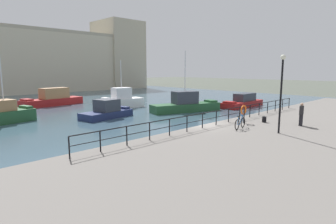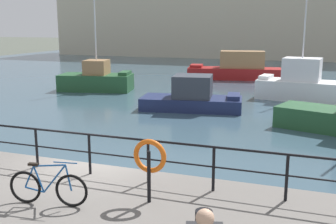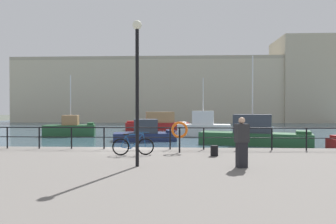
{
  "view_description": "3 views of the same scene",
  "coord_description": "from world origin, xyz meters",
  "px_view_note": "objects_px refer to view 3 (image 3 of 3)",
  "views": [
    {
      "loc": [
        -16.24,
        -12.81,
        5.06
      ],
      "look_at": [
        -0.89,
        3.0,
        1.67
      ],
      "focal_mm": 29.74,
      "sensor_mm": 36.0,
      "label": 1
    },
    {
      "loc": [
        5.75,
        -9.52,
        4.74
      ],
      "look_at": [
        1.02,
        3.59,
        1.77
      ],
      "focal_mm": 44.06,
      "sensor_mm": 36.0,
      "label": 2
    },
    {
      "loc": [
        2.67,
        -15.77,
        2.96
      ],
      "look_at": [
        1.77,
        3.6,
        2.73
      ],
      "focal_mm": 33.26,
      "sensor_mm": 36.0,
      "label": 3
    }
  ],
  "objects_px": {
    "moored_blue_motorboat": "(254,134)",
    "moored_cabin_cruiser": "(146,133)",
    "moored_green_narrowboat": "(204,127)",
    "parked_bicycle": "(133,146)",
    "moored_small_launch": "(70,129)",
    "quay_lamp_post": "(137,74)",
    "standing_person": "(242,142)",
    "harbor_building": "(194,90)",
    "mooring_bollard": "(214,151)",
    "moored_harbor_tender": "(158,123)",
    "life_ring_stand": "(180,131)"
  },
  "relations": [
    {
      "from": "moored_blue_motorboat",
      "to": "moored_cabin_cruiser",
      "type": "relative_size",
      "value": 1.51
    },
    {
      "from": "moored_small_launch",
      "to": "moored_cabin_cruiser",
      "type": "xyz_separation_m",
      "value": [
        8.56,
        -4.3,
        -0.08
      ]
    },
    {
      "from": "moored_blue_motorboat",
      "to": "moored_cabin_cruiser",
      "type": "distance_m",
      "value": 9.61
    },
    {
      "from": "moored_green_narrowboat",
      "to": "moored_blue_motorboat",
      "type": "bearing_deg",
      "value": 119.61
    },
    {
      "from": "moored_green_narrowboat",
      "to": "quay_lamp_post",
      "type": "relative_size",
      "value": 1.25
    },
    {
      "from": "parked_bicycle",
      "to": "harbor_building",
      "type": "bearing_deg",
      "value": 75.92
    },
    {
      "from": "moored_small_launch",
      "to": "moored_blue_motorboat",
      "type": "relative_size",
      "value": 0.73
    },
    {
      "from": "moored_blue_motorboat",
      "to": "moored_harbor_tender",
      "type": "height_order",
      "value": "moored_blue_motorboat"
    },
    {
      "from": "moored_harbor_tender",
      "to": "parked_bicycle",
      "type": "height_order",
      "value": "moored_harbor_tender"
    },
    {
      "from": "standing_person",
      "to": "parked_bicycle",
      "type": "bearing_deg",
      "value": 40.75
    },
    {
      "from": "mooring_bollard",
      "to": "moored_harbor_tender",
      "type": "bearing_deg",
      "value": 99.08
    },
    {
      "from": "quay_lamp_post",
      "to": "mooring_bollard",
      "type": "bearing_deg",
      "value": 40.47
    },
    {
      "from": "moored_cabin_cruiser",
      "to": "moored_blue_motorboat",
      "type": "bearing_deg",
      "value": -27.07
    },
    {
      "from": "moored_small_launch",
      "to": "moored_blue_motorboat",
      "type": "bearing_deg",
      "value": -34.23
    },
    {
      "from": "moored_harbor_tender",
      "to": "quay_lamp_post",
      "type": "distance_m",
      "value": 32.02
    },
    {
      "from": "standing_person",
      "to": "moored_blue_motorboat",
      "type": "bearing_deg",
      "value": -31.6
    },
    {
      "from": "moored_cabin_cruiser",
      "to": "standing_person",
      "type": "distance_m",
      "value": 18.51
    },
    {
      "from": "life_ring_stand",
      "to": "moored_blue_motorboat",
      "type": "bearing_deg",
      "value": 62.37
    },
    {
      "from": "parked_bicycle",
      "to": "standing_person",
      "type": "height_order",
      "value": "standing_person"
    },
    {
      "from": "harbor_building",
      "to": "life_ring_stand",
      "type": "relative_size",
      "value": 47.31
    },
    {
      "from": "life_ring_stand",
      "to": "quay_lamp_post",
      "type": "relative_size",
      "value": 0.28
    },
    {
      "from": "moored_harbor_tender",
      "to": "parked_bicycle",
      "type": "distance_m",
      "value": 29.33
    },
    {
      "from": "standing_person",
      "to": "mooring_bollard",
      "type": "bearing_deg",
      "value": -2.39
    },
    {
      "from": "harbor_building",
      "to": "moored_cabin_cruiser",
      "type": "distance_m",
      "value": 40.69
    },
    {
      "from": "moored_blue_motorboat",
      "to": "standing_person",
      "type": "xyz_separation_m",
      "value": [
        -3.81,
        -14.79,
        0.97
      ]
    },
    {
      "from": "moored_small_launch",
      "to": "mooring_bollard",
      "type": "distance_m",
      "value": 23.56
    },
    {
      "from": "moored_cabin_cruiser",
      "to": "parked_bicycle",
      "type": "bearing_deg",
      "value": -94.73
    },
    {
      "from": "moored_green_narrowboat",
      "to": "life_ring_stand",
      "type": "xyz_separation_m",
      "value": [
        -2.4,
        -19.57,
        0.96
      ]
    },
    {
      "from": "moored_green_narrowboat",
      "to": "parked_bicycle",
      "type": "xyz_separation_m",
      "value": [
        -4.36,
        -20.48,
        0.37
      ]
    },
    {
      "from": "moored_green_narrowboat",
      "to": "life_ring_stand",
      "type": "bearing_deg",
      "value": 89.49
    },
    {
      "from": "moored_blue_motorboat",
      "to": "life_ring_stand",
      "type": "height_order",
      "value": "moored_blue_motorboat"
    },
    {
      "from": "harbor_building",
      "to": "moored_small_launch",
      "type": "bearing_deg",
      "value": -112.24
    },
    {
      "from": "moored_harbor_tender",
      "to": "standing_person",
      "type": "relative_size",
      "value": 5.27
    },
    {
      "from": "moored_small_launch",
      "to": "moored_green_narrowboat",
      "type": "relative_size",
      "value": 1.04
    },
    {
      "from": "moored_small_launch",
      "to": "quay_lamp_post",
      "type": "height_order",
      "value": "moored_small_launch"
    },
    {
      "from": "quay_lamp_post",
      "to": "moored_cabin_cruiser",
      "type": "bearing_deg",
      "value": 95.89
    },
    {
      "from": "moored_green_narrowboat",
      "to": "harbor_building",
      "type": "bearing_deg",
      "value": -84.03
    },
    {
      "from": "moored_cabin_cruiser",
      "to": "quay_lamp_post",
      "type": "bearing_deg",
      "value": -93.67
    },
    {
      "from": "life_ring_stand",
      "to": "moored_harbor_tender",
      "type": "bearing_deg",
      "value": 96.49
    },
    {
      "from": "moored_green_narrowboat",
      "to": "life_ring_stand",
      "type": "height_order",
      "value": "moored_green_narrowboat"
    },
    {
      "from": "mooring_bollard",
      "to": "moored_small_launch",
      "type": "bearing_deg",
      "value": 124.23
    },
    {
      "from": "standing_person",
      "to": "moored_harbor_tender",
      "type": "bearing_deg",
      "value": -7.63
    },
    {
      "from": "moored_harbor_tender",
      "to": "moored_cabin_cruiser",
      "type": "height_order",
      "value": "moored_harbor_tender"
    },
    {
      "from": "harbor_building",
      "to": "moored_harbor_tender",
      "type": "distance_m",
      "value": 26.95
    },
    {
      "from": "harbor_building",
      "to": "mooring_bollard",
      "type": "relative_size",
      "value": 150.21
    },
    {
      "from": "harbor_building",
      "to": "life_ring_stand",
      "type": "xyz_separation_m",
      "value": [
        -2.71,
        -53.98,
        -4.96
      ]
    },
    {
      "from": "quay_lamp_post",
      "to": "standing_person",
      "type": "distance_m",
      "value": 4.22
    },
    {
      "from": "moored_blue_motorboat",
      "to": "moored_cabin_cruiser",
      "type": "xyz_separation_m",
      "value": [
        -9.16,
        2.89,
        -0.14
      ]
    },
    {
      "from": "moored_cabin_cruiser",
      "to": "standing_person",
      "type": "relative_size",
      "value": 3.5
    },
    {
      "from": "moored_small_launch",
      "to": "moored_green_narrowboat",
      "type": "bearing_deg",
      "value": -7.88
    }
  ]
}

